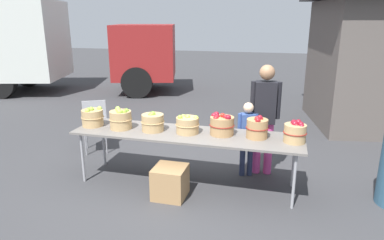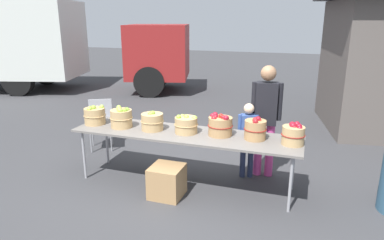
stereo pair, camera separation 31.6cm
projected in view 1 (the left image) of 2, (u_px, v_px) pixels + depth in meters
ground_plane at (186, 184)px, 4.93m from camera, size 40.00×40.00×0.00m
market_table at (186, 135)px, 4.73m from camera, size 3.10×0.76×0.75m
apple_basket_green_0 at (93, 117)px, 5.01m from camera, size 0.32×0.32×0.29m
apple_basket_green_1 at (121, 119)px, 4.88m from camera, size 0.32×0.32×0.31m
apple_basket_green_2 at (153, 122)px, 4.79m from camera, size 0.32×0.32×0.27m
apple_basket_green_3 at (187, 125)px, 4.70m from camera, size 0.32×0.32×0.26m
apple_basket_red_0 at (222, 125)px, 4.62m from camera, size 0.33×0.33×0.30m
apple_basket_red_1 at (257, 127)px, 4.50m from camera, size 0.29×0.29×0.30m
apple_basket_red_2 at (295, 132)px, 4.34m from camera, size 0.29×0.29×0.29m
vendor_adult at (265, 111)px, 5.01m from camera, size 0.43×0.24×1.62m
child_customer at (247, 133)px, 5.02m from camera, size 0.28×0.20×1.11m
box_truck at (27, 44)px, 10.68m from camera, size 7.99×4.19×2.75m
folding_chair at (95, 122)px, 6.08m from camera, size 0.54×0.54×0.86m
produce_crate at (170, 182)px, 4.52m from camera, size 0.41×0.41×0.41m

